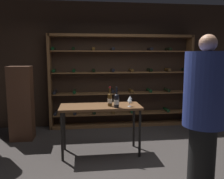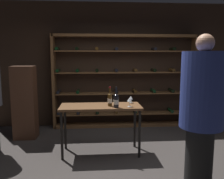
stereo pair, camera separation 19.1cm
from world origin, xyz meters
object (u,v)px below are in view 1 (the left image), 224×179
object	(u,v)px
person_guest_blue_shirt	(204,108)
wine_bottle_green_slim	(110,99)
tasting_table	(100,111)
wine_bottle_gold_foil	(117,100)
display_cabinet	(21,103)
wine_glass_stemmed_left	(130,100)
wine_rack	(121,81)
wine_glass_stemmed_center	(130,98)

from	to	relation	value
person_guest_blue_shirt	wine_bottle_green_slim	bearing A→B (deg)	-43.79
tasting_table	wine_bottle_gold_foil	world-z (taller)	wine_bottle_gold_foil
person_guest_blue_shirt	wine_bottle_green_slim	size ratio (longest dim) A/B	5.85
display_cabinet	wine_bottle_gold_foil	distance (m)	2.09
tasting_table	wine_glass_stemmed_left	distance (m)	0.54
wine_rack	wine_bottle_gold_foil	world-z (taller)	wine_rack
tasting_table	display_cabinet	xyz separation A→B (m)	(-1.53, 0.89, -0.01)
wine_bottle_gold_foil	person_guest_blue_shirt	bearing A→B (deg)	-50.18
display_cabinet	wine_glass_stemmed_center	distance (m)	2.21
wine_bottle_gold_foil	wine_bottle_green_slim	bearing A→B (deg)	126.48
wine_glass_stemmed_left	wine_glass_stemmed_center	size ratio (longest dim) A/B	1.27
display_cabinet	wine_bottle_green_slim	xyz separation A→B (m)	(1.69, -0.94, 0.22)
tasting_table	wine_bottle_green_slim	world-z (taller)	wine_bottle_green_slim
wine_rack	tasting_table	size ratio (longest dim) A/B	2.48
tasting_table	wine_glass_stemmed_center	size ratio (longest dim) A/B	10.96
person_guest_blue_shirt	wine_glass_stemmed_left	xyz separation A→B (m)	(-0.69, 1.15, -0.10)
wine_bottle_gold_foil	wine_glass_stemmed_left	bearing A→B (deg)	10.50
tasting_table	wine_bottle_gold_foil	distance (m)	0.37
wine_bottle_green_slim	wine_bottle_gold_foil	bearing A→B (deg)	-53.52
wine_glass_stemmed_left	wine_rack	bearing A→B (deg)	85.61
wine_bottle_gold_foil	wine_glass_stemmed_left	xyz separation A→B (m)	(0.23, 0.04, -0.00)
person_guest_blue_shirt	wine_glass_stemmed_center	distance (m)	1.60
person_guest_blue_shirt	display_cabinet	bearing A→B (deg)	-32.13
wine_rack	wine_glass_stemmed_center	distance (m)	1.40
wine_glass_stemmed_left	wine_bottle_gold_foil	bearing A→B (deg)	-169.50
person_guest_blue_shirt	display_cabinet	size ratio (longest dim) A/B	1.30
wine_bottle_green_slim	wine_glass_stemmed_left	bearing A→B (deg)	-14.83
person_guest_blue_shirt	display_cabinet	world-z (taller)	person_guest_blue_shirt
person_guest_blue_shirt	wine_glass_stemmed_center	size ratio (longest dim) A/B	15.45
wine_rack	wine_glass_stemmed_left	xyz separation A→B (m)	(-0.13, -1.71, -0.12)
wine_glass_stemmed_center	wine_bottle_gold_foil	bearing A→B (deg)	-129.71
display_cabinet	wine_glass_stemmed_left	distance (m)	2.27
tasting_table	wine_bottle_gold_foil	xyz separation A→B (m)	(0.25, -0.18, 0.21)
person_guest_blue_shirt	wine_bottle_green_slim	xyz separation A→B (m)	(-1.02, 1.23, -0.10)
wine_bottle_green_slim	wine_rack	bearing A→B (deg)	74.42
display_cabinet	wine_glass_stemmed_left	size ratio (longest dim) A/B	9.38
wine_bottle_gold_foil	wine_bottle_green_slim	distance (m)	0.16
wine_rack	person_guest_blue_shirt	world-z (taller)	wine_rack
display_cabinet	wine_glass_stemmed_left	bearing A→B (deg)	-27.13
tasting_table	wine_rack	bearing A→B (deg)	68.84
person_guest_blue_shirt	wine_rack	bearing A→B (deg)	-72.16
wine_rack	wine_bottle_gold_foil	xyz separation A→B (m)	(-0.36, -1.76, -0.12)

